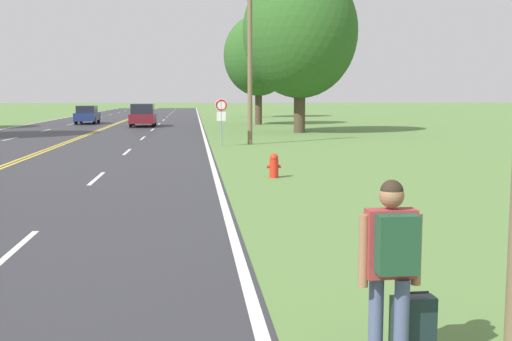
{
  "coord_description": "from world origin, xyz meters",
  "views": [
    {
      "loc": [
        6.58,
        -2.8,
        2.48
      ],
      "look_at": [
        7.53,
        6.88,
        1.33
      ],
      "focal_mm": 45.0,
      "sensor_mm": 36.0,
      "label": 1
    }
  ],
  "objects_px": {
    "tree_far_back": "(259,56)",
    "fire_hydrant": "(274,165)",
    "car_maroon_van_approaching": "(143,115)",
    "tree_left_verge": "(300,32)",
    "suitcase": "(413,329)",
    "traffic_sign": "(221,111)",
    "hitchhiker_person": "(392,254)",
    "tree_behind_sign": "(259,56)",
    "car_dark_blue_sedan_mid_near": "(87,115)"
  },
  "relations": [
    {
      "from": "traffic_sign",
      "to": "tree_far_back",
      "type": "xyz_separation_m",
      "value": [
        6.06,
        40.34,
        5.06
      ]
    },
    {
      "from": "tree_far_back",
      "to": "car_maroon_van_approaching",
      "type": "height_order",
      "value": "tree_far_back"
    },
    {
      "from": "hitchhiker_person",
      "to": "tree_far_back",
      "type": "bearing_deg",
      "value": -6.53
    },
    {
      "from": "hitchhiker_person",
      "to": "traffic_sign",
      "type": "xyz_separation_m",
      "value": [
        -0.39,
        25.69,
        0.67
      ]
    },
    {
      "from": "traffic_sign",
      "to": "tree_behind_sign",
      "type": "relative_size",
      "value": 0.25
    },
    {
      "from": "tree_far_back",
      "to": "car_dark_blue_sedan_mid_near",
      "type": "bearing_deg",
      "value": -137.89
    },
    {
      "from": "tree_behind_sign",
      "to": "car_dark_blue_sedan_mid_near",
      "type": "relative_size",
      "value": 1.99
    },
    {
      "from": "car_dark_blue_sedan_mid_near",
      "to": "car_maroon_van_approaching",
      "type": "bearing_deg",
      "value": -136.8
    },
    {
      "from": "hitchhiker_person",
      "to": "suitcase",
      "type": "xyz_separation_m",
      "value": [
        0.25,
        0.11,
        -0.75
      ]
    },
    {
      "from": "tree_behind_sign",
      "to": "car_maroon_van_approaching",
      "type": "height_order",
      "value": "tree_behind_sign"
    },
    {
      "from": "car_dark_blue_sedan_mid_near",
      "to": "suitcase",
      "type": "bearing_deg",
      "value": -169.06
    },
    {
      "from": "hitchhiker_person",
      "to": "car_maroon_van_approaching",
      "type": "bearing_deg",
      "value": 5.42
    },
    {
      "from": "tree_far_back",
      "to": "fire_hydrant",
      "type": "bearing_deg",
      "value": -95.46
    },
    {
      "from": "hitchhiker_person",
      "to": "suitcase",
      "type": "distance_m",
      "value": 0.8
    },
    {
      "from": "hitchhiker_person",
      "to": "tree_behind_sign",
      "type": "height_order",
      "value": "tree_behind_sign"
    },
    {
      "from": "fire_hydrant",
      "to": "car_maroon_van_approaching",
      "type": "xyz_separation_m",
      "value": [
        -6.32,
        32.33,
        0.57
      ]
    },
    {
      "from": "tree_left_verge",
      "to": "car_maroon_van_approaching",
      "type": "distance_m",
      "value": 15.48
    },
    {
      "from": "tree_left_verge",
      "to": "tree_behind_sign",
      "type": "relative_size",
      "value": 1.19
    },
    {
      "from": "fire_hydrant",
      "to": "tree_behind_sign",
      "type": "relative_size",
      "value": 0.08
    },
    {
      "from": "tree_far_back",
      "to": "car_dark_blue_sedan_mid_near",
      "type": "xyz_separation_m",
      "value": [
        -16.49,
        -14.91,
        -5.98
      ]
    },
    {
      "from": "traffic_sign",
      "to": "tree_behind_sign",
      "type": "xyz_separation_m",
      "value": [
        4.15,
        22.72,
        4.01
      ]
    },
    {
      "from": "fire_hydrant",
      "to": "tree_far_back",
      "type": "relative_size",
      "value": 0.07
    },
    {
      "from": "car_maroon_van_approaching",
      "to": "tree_far_back",
      "type": "bearing_deg",
      "value": 149.65
    },
    {
      "from": "tree_far_back",
      "to": "car_maroon_van_approaching",
      "type": "xyz_separation_m",
      "value": [
        -11.34,
        -20.15,
        -5.84
      ]
    },
    {
      "from": "tree_left_verge",
      "to": "tree_far_back",
      "type": "height_order",
      "value": "tree_left_verge"
    },
    {
      "from": "tree_behind_sign",
      "to": "car_maroon_van_approaching",
      "type": "relative_size",
      "value": 1.86
    },
    {
      "from": "suitcase",
      "to": "hitchhiker_person",
      "type": "bearing_deg",
      "value": 111.34
    },
    {
      "from": "hitchhiker_person",
      "to": "tree_far_back",
      "type": "xyz_separation_m",
      "value": [
        5.67,
        66.02,
        5.73
      ]
    },
    {
      "from": "car_maroon_van_approaching",
      "to": "suitcase",
      "type": "bearing_deg",
      "value": 6.39
    },
    {
      "from": "suitcase",
      "to": "car_maroon_van_approaching",
      "type": "distance_m",
      "value": 46.15
    },
    {
      "from": "fire_hydrant",
      "to": "tree_behind_sign",
      "type": "height_order",
      "value": "tree_behind_sign"
    },
    {
      "from": "car_dark_blue_sedan_mid_near",
      "to": "hitchhiker_person",
      "type": "bearing_deg",
      "value": -169.36
    },
    {
      "from": "suitcase",
      "to": "car_maroon_van_approaching",
      "type": "relative_size",
      "value": 0.14
    },
    {
      "from": "tree_left_verge",
      "to": "car_maroon_van_approaching",
      "type": "bearing_deg",
      "value": 139.2
    },
    {
      "from": "car_dark_blue_sedan_mid_near",
      "to": "traffic_sign",
      "type": "bearing_deg",
      "value": -159.0
    },
    {
      "from": "hitchhiker_person",
      "to": "tree_far_back",
      "type": "distance_m",
      "value": 66.51
    },
    {
      "from": "tree_far_back",
      "to": "suitcase",
      "type": "bearing_deg",
      "value": -94.7
    },
    {
      "from": "suitcase",
      "to": "traffic_sign",
      "type": "relative_size",
      "value": 0.29
    },
    {
      "from": "suitcase",
      "to": "tree_behind_sign",
      "type": "xyz_separation_m",
      "value": [
        3.51,
        48.3,
        5.43
      ]
    },
    {
      "from": "hitchhiker_person",
      "to": "car_maroon_van_approaching",
      "type": "xyz_separation_m",
      "value": [
        -5.67,
        45.87,
        -0.11
      ]
    },
    {
      "from": "tree_left_verge",
      "to": "car_dark_blue_sedan_mid_near",
      "type": "height_order",
      "value": "tree_left_verge"
    },
    {
      "from": "tree_left_verge",
      "to": "tree_behind_sign",
      "type": "xyz_separation_m",
      "value": [
        -1.49,
        11.96,
        -0.82
      ]
    },
    {
      "from": "traffic_sign",
      "to": "tree_far_back",
      "type": "distance_m",
      "value": 41.1
    },
    {
      "from": "tree_left_verge",
      "to": "tree_behind_sign",
      "type": "height_order",
      "value": "tree_left_verge"
    },
    {
      "from": "suitcase",
      "to": "fire_hydrant",
      "type": "bearing_deg",
      "value": -3.32
    },
    {
      "from": "fire_hydrant",
      "to": "tree_behind_sign",
      "type": "xyz_separation_m",
      "value": [
        3.11,
        34.86,
        5.36
      ]
    },
    {
      "from": "suitcase",
      "to": "tree_left_verge",
      "type": "relative_size",
      "value": 0.06
    },
    {
      "from": "car_maroon_van_approaching",
      "to": "tree_left_verge",
      "type": "bearing_deg",
      "value": 48.22
    },
    {
      "from": "suitcase",
      "to": "tree_far_back",
      "type": "distance_m",
      "value": 66.46
    },
    {
      "from": "hitchhiker_person",
      "to": "tree_behind_sign",
      "type": "xyz_separation_m",
      "value": [
        3.77,
        48.41,
        4.68
      ]
    }
  ]
}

